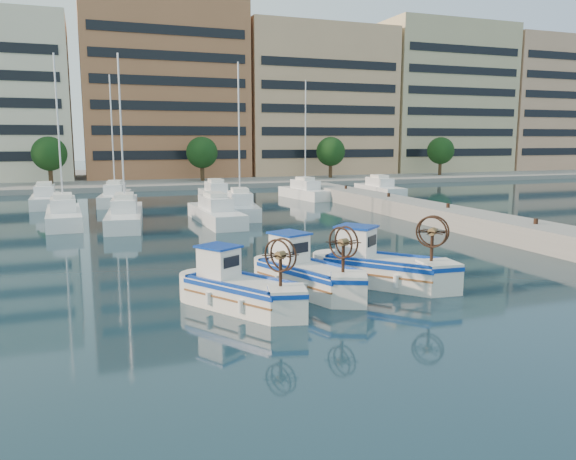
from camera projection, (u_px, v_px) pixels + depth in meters
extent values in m
plane|color=#1B3546|center=(382.00, 295.00, 21.24)|extent=(300.00, 300.00, 0.00)
cube|color=gray|center=(509.00, 229.00, 32.96)|extent=(3.00, 60.00, 1.20)
cube|color=gray|center=(158.00, 177.00, 83.35)|extent=(180.00, 40.00, 0.60)
cube|color=#AA6742|center=(163.00, 88.00, 79.79)|extent=(22.00, 14.00, 25.00)
cube|color=black|center=(171.00, 83.00, 73.30)|extent=(20.24, 0.12, 22.50)
cube|color=#DDA87B|center=(313.00, 102.00, 87.81)|extent=(23.00, 14.00, 22.00)
cube|color=black|center=(331.00, 99.00, 81.31)|extent=(21.16, 0.12, 19.80)
cube|color=#C6B488|center=(437.00, 99.00, 95.42)|extent=(22.00, 14.00, 24.00)
cube|color=black|center=(463.00, 96.00, 88.93)|extent=(20.24, 0.12, 21.60)
cube|color=tan|center=(539.00, 105.00, 102.93)|extent=(21.00, 14.00, 23.00)
cube|color=black|center=(570.00, 103.00, 96.44)|extent=(19.32, 0.12, 20.70)
cylinder|color=#3F2B19|center=(51.00, 177.00, 65.90)|extent=(0.50, 0.50, 3.00)
sphere|color=#1A4217|center=(49.00, 154.00, 65.47)|extent=(4.00, 4.00, 4.00)
cylinder|color=#3F2B19|center=(202.00, 174.00, 71.99)|extent=(0.50, 0.50, 3.00)
sphere|color=#1A4217|center=(202.00, 152.00, 71.56)|extent=(4.00, 4.00, 4.00)
cylinder|color=#3F2B19|center=(330.00, 171.00, 78.07)|extent=(0.50, 0.50, 3.00)
sphere|color=#1A4217|center=(331.00, 151.00, 77.64)|extent=(4.00, 4.00, 4.00)
cylinder|color=#3F2B19|center=(440.00, 169.00, 84.15)|extent=(0.50, 0.50, 3.00)
sphere|color=#1A4217|center=(441.00, 151.00, 83.72)|extent=(4.00, 4.00, 4.00)
cube|color=white|center=(64.00, 217.00, 38.84)|extent=(2.47, 8.80, 1.00)
cylinder|color=silver|center=(59.00, 137.00, 37.96)|extent=(0.12, 0.12, 11.00)
cube|color=white|center=(125.00, 217.00, 38.91)|extent=(3.30, 10.50, 1.00)
cylinder|color=silver|center=(121.00, 137.00, 38.03)|extent=(0.12, 0.12, 11.00)
cube|color=white|center=(216.00, 216.00, 39.65)|extent=(2.36, 9.05, 1.00)
cube|color=white|center=(240.00, 209.00, 43.19)|extent=(3.38, 8.22, 1.00)
cylinder|color=silver|center=(239.00, 137.00, 42.32)|extent=(0.12, 0.12, 11.00)
cube|color=white|center=(45.00, 201.00, 49.39)|extent=(2.31, 8.00, 1.00)
cube|color=white|center=(115.00, 199.00, 51.20)|extent=(3.50, 8.54, 1.00)
cylinder|color=silver|center=(112.00, 138.00, 50.32)|extent=(0.12, 0.12, 11.00)
cube|color=white|center=(216.00, 196.00, 53.15)|extent=(2.55, 8.15, 1.00)
cube|color=white|center=(305.00, 194.00, 55.95)|extent=(3.23, 7.62, 1.00)
cylinder|color=silver|center=(305.00, 138.00, 55.08)|extent=(0.12, 0.12, 11.00)
cube|color=white|center=(379.00, 190.00, 59.42)|extent=(2.65, 8.35, 1.00)
cube|color=white|center=(243.00, 295.00, 19.40)|extent=(3.52, 4.25, 0.99)
cube|color=#0B319A|center=(242.00, 284.00, 19.34)|extent=(3.63, 4.38, 0.15)
cube|color=blue|center=(242.00, 286.00, 19.35)|extent=(3.00, 3.72, 0.06)
cube|color=white|center=(219.00, 262.00, 19.93)|extent=(1.53, 1.59, 1.04)
cube|color=#0B319A|center=(218.00, 246.00, 19.84)|extent=(1.72, 1.78, 0.08)
cylinder|color=#331E14|center=(280.00, 273.00, 18.20)|extent=(0.11, 0.11, 1.09)
cylinder|color=brown|center=(280.00, 255.00, 18.11)|extent=(0.39, 0.38, 0.26)
torus|color=#331E14|center=(278.00, 256.00, 18.00)|extent=(0.64, 0.97, 1.10)
torus|color=#331E14|center=(283.00, 254.00, 18.22)|extent=(0.64, 0.97, 1.10)
cube|color=white|center=(309.00, 280.00, 21.45)|extent=(3.09, 4.49, 1.03)
cube|color=#0B319A|center=(309.00, 270.00, 21.39)|extent=(3.19, 4.62, 0.16)
cube|color=blue|center=(309.00, 271.00, 21.40)|extent=(2.58, 3.97, 0.06)
cube|color=white|center=(289.00, 248.00, 22.17)|extent=(1.46, 1.57, 1.08)
cube|color=#0B319A|center=(289.00, 233.00, 22.08)|extent=(1.65, 1.76, 0.08)
cylinder|color=#331E14|center=(343.00, 259.00, 19.94)|extent=(0.12, 0.12, 1.14)
cylinder|color=brown|center=(343.00, 242.00, 19.85)|extent=(0.39, 0.37, 0.28)
torus|color=#331E14|center=(340.00, 243.00, 19.75)|extent=(0.46, 1.10, 1.15)
torus|color=#331E14|center=(346.00, 242.00, 19.94)|extent=(0.46, 1.10, 1.15)
cube|color=white|center=(384.00, 272.00, 22.56)|extent=(4.25, 4.57, 1.10)
cube|color=#0B319A|center=(385.00, 262.00, 22.49)|extent=(4.38, 4.70, 0.17)
cube|color=blue|center=(385.00, 263.00, 22.50)|extent=(3.66, 3.97, 0.06)
cube|color=white|center=(356.00, 242.00, 23.00)|extent=(1.75, 1.78, 1.15)
cube|color=#0B319A|center=(356.00, 227.00, 22.90)|extent=(1.97, 2.00, 0.08)
cylinder|color=#331E14|center=(432.00, 248.00, 21.44)|extent=(0.13, 0.13, 1.21)
cylinder|color=brown|center=(432.00, 232.00, 21.34)|extent=(0.44, 0.44, 0.29)
torus|color=#331E14|center=(431.00, 232.00, 21.21)|extent=(0.84, 0.98, 1.22)
torus|color=#331E14|center=(434.00, 231.00, 21.47)|extent=(0.84, 0.98, 1.22)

